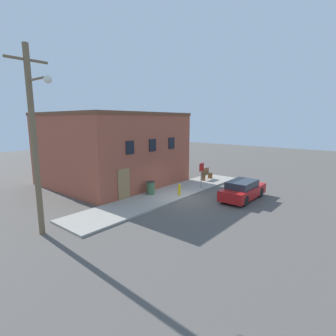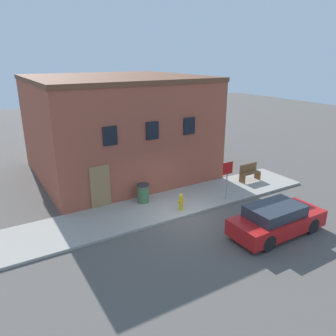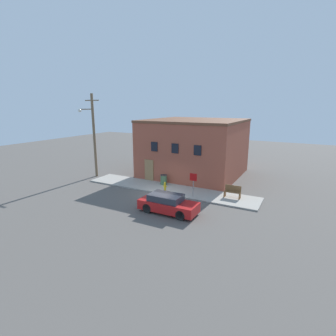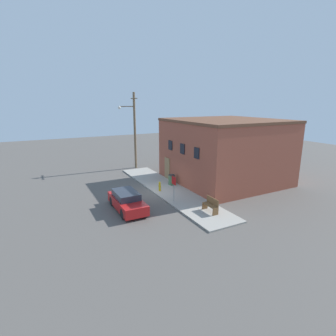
% 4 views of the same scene
% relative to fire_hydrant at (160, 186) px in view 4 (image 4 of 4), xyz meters
% --- Properties ---
extents(ground_plane, '(80.00, 80.00, 0.00)m').
position_rel_fire_hydrant_xyz_m(ground_plane, '(-0.16, -0.58, -0.53)').
color(ground_plane, '#56514C').
extents(sidewalk, '(16.15, 2.96, 0.11)m').
position_rel_fire_hydrant_xyz_m(sidewalk, '(-0.16, 0.90, -0.48)').
color(sidewalk, '#9E998E').
rests_on(sidewalk, ground).
extents(brick_building, '(9.67, 9.54, 5.97)m').
position_rel_fire_hydrant_xyz_m(brick_building, '(-0.22, 7.08, 2.46)').
color(brick_building, '#9E4C38').
rests_on(brick_building, ground).
extents(fire_hydrant, '(0.39, 0.18, 0.84)m').
position_rel_fire_hydrant_xyz_m(fire_hydrant, '(0.00, 0.00, 0.00)').
color(fire_hydrant, gold).
rests_on(fire_hydrant, sidewalk).
extents(stop_sign, '(0.62, 0.06, 1.98)m').
position_rel_fire_hydrant_xyz_m(stop_sign, '(2.69, -0.11, 0.95)').
color(stop_sign, gray).
rests_on(stop_sign, sidewalk).
extents(bench, '(1.30, 0.44, 1.00)m').
position_rel_fire_hydrant_xyz_m(bench, '(5.59, 1.22, 0.05)').
color(bench, brown).
rests_on(bench, sidewalk).
extents(trash_bin, '(0.63, 0.63, 0.94)m').
position_rel_fire_hydrant_xyz_m(trash_bin, '(-1.11, 1.76, 0.05)').
color(trash_bin, '#426642').
rests_on(trash_bin, sidewalk).
extents(utility_pole, '(1.80, 2.01, 8.60)m').
position_rel_fire_hydrant_xyz_m(utility_pole, '(-9.13, 1.22, 4.06)').
color(utility_pole, brown).
rests_on(utility_pole, ground).
extents(parked_car, '(4.20, 1.68, 1.33)m').
position_rel_fire_hydrant_xyz_m(parked_car, '(2.29, -3.72, 0.12)').
color(parked_car, black).
rests_on(parked_car, ground).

